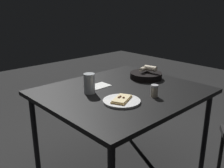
% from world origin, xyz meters
% --- Properties ---
extents(dining_table, '(1.13, 0.98, 0.74)m').
position_xyz_m(dining_table, '(0.00, 0.00, 0.68)').
color(dining_table, black).
rests_on(dining_table, ground).
extents(pizza_plate, '(0.24, 0.24, 0.04)m').
position_xyz_m(pizza_plate, '(-0.17, -0.17, 0.75)').
color(pizza_plate, white).
rests_on(pizza_plate, dining_table).
extents(bread_basket, '(0.26, 0.26, 0.11)m').
position_xyz_m(bread_basket, '(0.36, 0.07, 0.77)').
color(bread_basket, black).
rests_on(bread_basket, dining_table).
extents(beer_glass, '(0.08, 0.08, 0.14)m').
position_xyz_m(beer_glass, '(-0.21, 0.11, 0.80)').
color(beer_glass, silver).
rests_on(beer_glass, dining_table).
extents(pepper_shaker, '(0.05, 0.05, 0.08)m').
position_xyz_m(pepper_shaker, '(0.06, -0.25, 0.78)').
color(pepper_shaker, '#BFB299').
rests_on(pepper_shaker, dining_table).
extents(napkin, '(0.16, 0.12, 0.00)m').
position_xyz_m(napkin, '(-0.07, 0.18, 0.74)').
color(napkin, white).
rests_on(napkin, dining_table).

